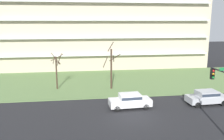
% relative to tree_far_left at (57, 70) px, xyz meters
% --- Properties ---
extents(ground, '(160.00, 160.00, 0.00)m').
position_rel_tree_far_left_xyz_m(ground, '(8.11, -10.77, -2.74)').
color(ground, '#232326').
extents(grass_lawn_strip, '(80.00, 16.00, 0.08)m').
position_rel_tree_far_left_xyz_m(grass_lawn_strip, '(8.11, 3.23, -2.70)').
color(grass_lawn_strip, '#66844C').
rests_on(grass_lawn_strip, ground).
extents(apartment_building, '(39.73, 13.64, 18.58)m').
position_rel_tree_far_left_xyz_m(apartment_building, '(8.11, 17.57, 6.56)').
color(apartment_building, beige).
rests_on(apartment_building, ground).
extents(tree_far_left, '(1.74, 1.62, 5.07)m').
position_rel_tree_far_left_xyz_m(tree_far_left, '(0.00, 0.00, 0.00)').
color(tree_far_left, '#423023').
rests_on(tree_far_left, ground).
extents(tree_left, '(2.47, 1.72, 6.40)m').
position_rel_tree_far_left_xyz_m(tree_left, '(7.25, -0.77, 0.33)').
color(tree_left, '#423023').
rests_on(tree_left, ground).
extents(sedan_white_near_left, '(4.49, 2.03, 1.57)m').
position_rel_tree_far_left_xyz_m(sedan_white_near_left, '(8.26, -8.27, -1.87)').
color(sedan_white_near_left, white).
rests_on(sedan_white_near_left, ground).
extents(sedan_silver_center_left, '(4.48, 2.02, 1.57)m').
position_rel_tree_far_left_xyz_m(sedan_silver_center_left, '(16.92, -8.27, -1.87)').
color(sedan_silver_center_left, '#B7BABF').
rests_on(sedan_silver_center_left, ground).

